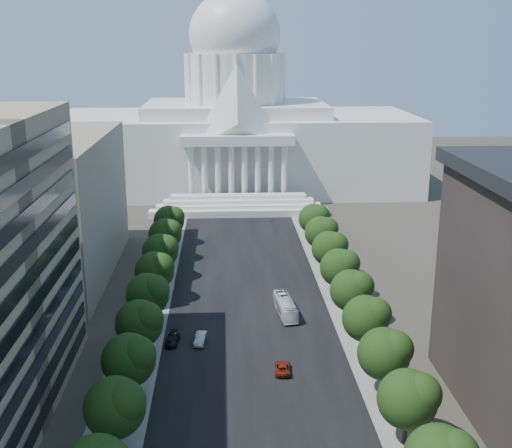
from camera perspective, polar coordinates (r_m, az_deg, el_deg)
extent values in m
cube|color=black|center=(132.82, -0.86, -5.66)|extent=(30.00, 260.00, 0.01)
cube|color=gray|center=(133.54, -9.08, -5.75)|extent=(8.00, 260.00, 0.02)
cube|color=gray|center=(134.80, 7.27, -5.46)|extent=(8.00, 260.00, 0.02)
cube|color=white|center=(221.45, -1.81, 6.49)|extent=(120.00, 50.00, 25.00)
cube|color=white|center=(219.53, -1.84, 10.22)|extent=(60.00, 40.00, 4.00)
cube|color=white|center=(193.54, -1.65, 7.51)|extent=(34.00, 8.00, 3.00)
cylinder|color=white|center=(218.76, -1.87, 12.83)|extent=(32.00, 32.00, 16.00)
ellipsoid|color=white|center=(218.44, -1.90, 16.50)|extent=(30.00, 30.00, 27.60)
cube|color=gray|center=(144.37, -20.46, 1.34)|extent=(38.00, 52.00, 30.00)
cylinder|color=#33261C|center=(85.16, -12.25, -18.33)|extent=(0.56, 0.56, 2.94)
sphere|color=black|center=(82.64, -12.44, -15.63)|extent=(7.60, 7.60, 7.60)
sphere|color=black|center=(81.20, -11.62, -15.25)|extent=(5.32, 5.32, 5.32)
cylinder|color=#33261C|center=(95.20, -11.11, -14.28)|extent=(0.56, 0.56, 2.94)
sphere|color=black|center=(92.94, -11.27, -11.77)|extent=(7.60, 7.60, 7.60)
sphere|color=black|center=(91.57, -10.53, -11.37)|extent=(5.32, 5.32, 5.32)
cylinder|color=#33261C|center=(105.64, -10.22, -11.02)|extent=(0.56, 0.56, 2.94)
sphere|color=black|center=(103.61, -10.35, -8.70)|extent=(7.60, 7.60, 7.60)
sphere|color=black|center=(102.29, -9.69, -8.30)|extent=(5.32, 5.32, 5.32)
cylinder|color=#33261C|center=(116.38, -9.51, -8.34)|extent=(0.56, 0.56, 2.94)
sphere|color=black|center=(114.55, -9.62, -6.20)|extent=(7.60, 7.60, 7.60)
sphere|color=black|center=(113.27, -9.02, -5.81)|extent=(5.32, 5.32, 5.32)
cylinder|color=#33261C|center=(127.35, -8.93, -6.13)|extent=(0.56, 0.56, 2.94)
sphere|color=black|center=(125.67, -9.02, -4.14)|extent=(7.60, 7.60, 7.60)
sphere|color=black|center=(124.44, -8.47, -3.76)|extent=(5.32, 5.32, 5.32)
cylinder|color=#33261C|center=(138.49, -8.44, -4.26)|extent=(0.56, 0.56, 2.94)
sphere|color=black|center=(136.95, -8.52, -2.42)|extent=(7.60, 7.60, 7.60)
sphere|color=black|center=(135.75, -8.01, -2.06)|extent=(5.32, 5.32, 5.32)
cylinder|color=#33261C|center=(149.76, -8.03, -2.68)|extent=(0.56, 0.56, 2.94)
sphere|color=black|center=(148.34, -8.10, -0.96)|extent=(7.60, 7.60, 7.60)
sphere|color=black|center=(147.17, -7.63, -0.61)|extent=(5.32, 5.32, 5.32)
cylinder|color=#33261C|center=(161.14, -7.68, -1.32)|extent=(0.56, 0.56, 2.94)
sphere|color=black|center=(159.82, -7.74, 0.29)|extent=(7.60, 7.60, 7.60)
sphere|color=black|center=(158.68, -7.30, 0.62)|extent=(5.32, 5.32, 5.32)
cylinder|color=#33261C|center=(87.03, 13.10, -17.57)|extent=(0.56, 0.56, 2.94)
sphere|color=black|center=(84.55, 13.30, -14.90)|extent=(7.60, 7.60, 7.60)
sphere|color=black|center=(83.72, 14.40, -14.41)|extent=(5.32, 5.32, 5.32)
cylinder|color=#33261C|center=(96.86, 11.14, -13.72)|extent=(0.56, 0.56, 2.94)
sphere|color=black|center=(94.65, 11.29, -11.24)|extent=(7.60, 7.60, 7.60)
sphere|color=black|center=(93.81, 12.24, -10.78)|extent=(5.32, 5.32, 5.32)
cylinder|color=#33261C|center=(107.15, 9.59, -10.58)|extent=(0.56, 0.56, 2.94)
sphere|color=black|center=(105.15, 9.71, -8.28)|extent=(7.60, 7.60, 7.60)
sphere|color=black|center=(104.31, 10.55, -7.85)|extent=(5.32, 5.32, 5.32)
cylinder|color=#33261C|center=(117.75, 8.35, -7.99)|extent=(0.56, 0.56, 2.94)
sphere|color=black|center=(115.94, 8.44, -5.87)|extent=(7.60, 7.60, 7.60)
sphere|color=black|center=(115.09, 9.19, -5.46)|extent=(5.32, 5.32, 5.32)
cylinder|color=#33261C|center=(128.60, 7.32, -5.83)|extent=(0.56, 0.56, 2.94)
sphere|color=black|center=(126.94, 7.39, -3.86)|extent=(7.60, 7.60, 7.60)
sphere|color=black|center=(126.10, 8.07, -3.48)|extent=(5.32, 5.32, 5.32)
cylinder|color=#33261C|center=(139.64, 6.46, -4.01)|extent=(0.56, 0.56, 2.94)
sphere|color=black|center=(138.11, 6.52, -2.18)|extent=(7.60, 7.60, 7.60)
sphere|color=black|center=(137.28, 7.13, -1.82)|extent=(5.32, 5.32, 5.32)
cylinder|color=#33261C|center=(150.83, 5.73, -2.46)|extent=(0.56, 0.56, 2.94)
sphere|color=black|center=(149.42, 5.78, -0.75)|extent=(7.60, 7.60, 7.60)
sphere|color=black|center=(148.58, 6.34, -0.41)|extent=(5.32, 5.32, 5.32)
cylinder|color=#33261C|center=(162.13, 5.10, -1.12)|extent=(0.56, 0.56, 2.94)
sphere|color=black|center=(160.82, 5.15, 0.48)|extent=(7.60, 7.60, 7.60)
sphere|color=black|center=(159.98, 5.66, 0.80)|extent=(5.32, 5.32, 5.32)
cylinder|color=gray|center=(85.30, 15.10, -16.05)|extent=(0.18, 0.18, 9.00)
cylinder|color=gray|center=(82.79, 14.50, -13.60)|extent=(2.40, 0.14, 0.14)
sphere|color=gray|center=(82.53, 13.75, -13.73)|extent=(0.44, 0.44, 0.44)
cylinder|color=gray|center=(106.40, 11.00, -9.04)|extent=(0.18, 0.18, 9.00)
cylinder|color=gray|center=(104.39, 10.48, -6.93)|extent=(2.40, 0.14, 0.14)
sphere|color=gray|center=(104.19, 9.88, -7.01)|extent=(0.44, 0.44, 0.44)
cylinder|color=gray|center=(128.90, 8.39, -4.38)|extent=(0.18, 0.18, 9.00)
cylinder|color=gray|center=(127.25, 7.93, -2.58)|extent=(2.40, 0.14, 0.14)
sphere|color=gray|center=(127.08, 7.44, -2.64)|extent=(0.44, 0.44, 0.44)
cylinder|color=gray|center=(152.18, 6.58, -1.12)|extent=(0.18, 0.18, 9.00)
cylinder|color=gray|center=(150.79, 6.18, 0.43)|extent=(2.40, 0.14, 0.14)
sphere|color=gray|center=(150.64, 5.77, 0.39)|extent=(0.44, 0.44, 0.44)
cylinder|color=gray|center=(175.93, 5.26, 1.27)|extent=(0.18, 0.18, 9.00)
cylinder|color=gray|center=(174.73, 4.91, 2.63)|extent=(2.40, 0.14, 0.14)
sphere|color=gray|center=(174.61, 4.55, 2.59)|extent=(0.44, 0.44, 0.44)
imported|color=#A4A7AC|center=(109.72, -4.95, -10.13)|extent=(2.31, 5.00, 1.59)
imported|color=maroon|center=(100.77, 2.37, -12.67)|extent=(2.61, 5.07, 1.37)
imported|color=black|center=(110.20, -7.43, -10.13)|extent=(2.56, 5.23, 1.46)
imported|color=white|center=(119.90, 2.63, -7.33)|extent=(3.80, 11.43, 3.12)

